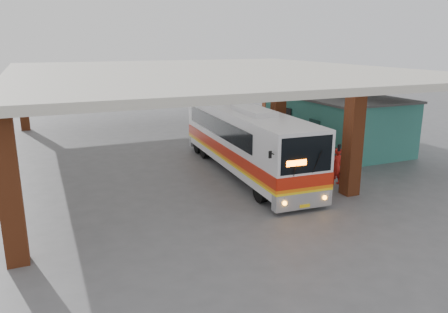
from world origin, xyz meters
name	(u,v)px	position (x,y,z in m)	size (l,w,h in m)	color
ground	(252,182)	(0.00, 0.00, 0.00)	(90.00, 90.00, 0.00)	#515154
brick_columns	(235,115)	(1.43, 5.00, 2.17)	(20.10, 21.60, 4.35)	brown
canopy_roof	(209,71)	(0.50, 6.50, 4.50)	(21.00, 23.00, 0.30)	beige
shop_building	(335,122)	(7.49, 4.00, 1.56)	(5.20, 8.20, 3.11)	teal
coach_bus	(245,140)	(0.34, 1.42, 1.62)	(2.89, 11.32, 3.27)	white
motorcycle	(336,159)	(4.70, 0.12, 0.56)	(0.74, 2.12, 1.11)	black
pedestrian	(336,166)	(3.25, -1.74, 0.83)	(0.60, 0.40, 1.66)	red
red_chair	(270,133)	(5.09, 7.58, 0.39)	(0.47, 0.47, 0.85)	red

